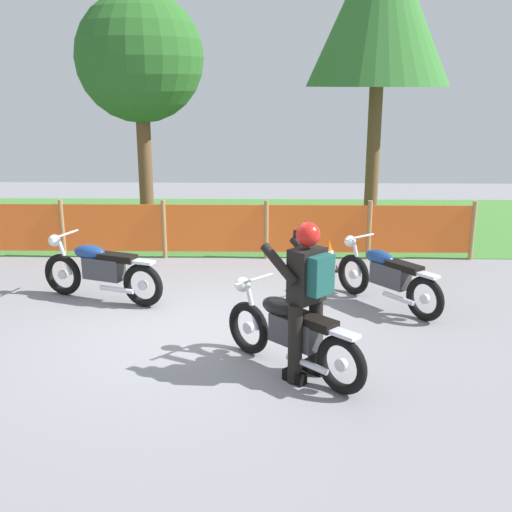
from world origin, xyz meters
The scene contains 10 objects.
ground centered at (0.00, 0.00, -0.01)m, with size 24.00×24.00×0.02m, color gray.
grass_verge centered at (0.00, 6.26, 0.01)m, with size 24.00×5.77×0.01m, color #427A33.
barrier_fence centered at (0.00, 3.38, 0.54)m, with size 9.15×0.08×1.05m.
tree_leftmost centered at (-1.53, 5.10, 3.47)m, with size 2.46×2.46×4.73m.
tree_near_left centered at (3.13, 5.79, 4.53)m, with size 2.88×2.88×6.16m.
motorcycle_lead centered at (-1.45, 1.12, 0.46)m, with size 1.90×0.88×0.94m.
motorcycle_trailing centered at (1.18, -1.09, 0.45)m, with size 1.47×1.45×0.93m.
motorcycle_third centered at (2.59, 0.96, 0.44)m, with size 1.24×1.58×0.91m.
rider_trailing centered at (1.34, -1.24, 0.95)m, with size 0.77×0.76×1.69m.
traffic_cone centered at (1.95, 2.69, 0.26)m, with size 0.32×0.32×0.53m.
Camera 1 is at (0.93, -7.19, 3.02)m, focal length 43.10 mm.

